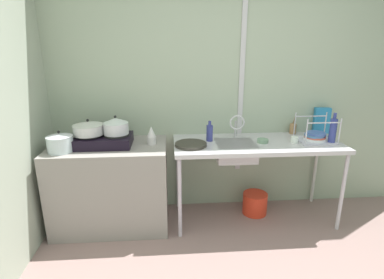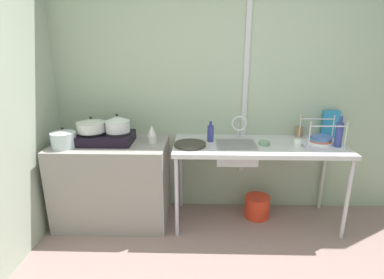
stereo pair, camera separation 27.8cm
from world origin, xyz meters
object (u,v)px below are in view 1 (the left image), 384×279
at_px(cereal_box, 322,120).
at_px(pot_beside_stove, 60,142).
at_px(bucket_on_floor, 255,203).
at_px(pot_on_left_burner, 88,128).
at_px(cup_by_rack, 295,140).
at_px(pot_on_right_burner, 116,126).
at_px(faucet, 237,123).
at_px(stove, 103,140).
at_px(bottle_by_rack, 333,131).
at_px(bottle_by_sink, 210,133).
at_px(utensil_jar, 293,128).
at_px(dish_rack, 315,137).
at_px(small_bowl_on_drainboard, 263,141).
at_px(percolator, 151,136).
at_px(frying_pan, 191,144).
at_px(sink_basin, 235,151).

bearing_deg(cereal_box, pot_beside_stove, -163.66).
height_order(cereal_box, bucket_on_floor, cereal_box).
height_order(pot_on_left_burner, cup_by_rack, pot_on_left_burner).
bearing_deg(pot_on_right_burner, cup_by_rack, -1.84).
bearing_deg(faucet, stove, -174.26).
relative_size(faucet, bottle_by_rack, 0.83).
xyz_separation_m(pot_beside_stove, bottle_by_sink, (1.34, 0.22, -0.00)).
relative_size(pot_on_left_burner, utensil_jar, 1.28).
xyz_separation_m(dish_rack, bucket_on_floor, (-0.53, 0.08, -0.75)).
distance_m(pot_on_left_burner, bottle_by_rack, 2.28).
bearing_deg(cereal_box, small_bowl_on_drainboard, -150.69).
bearing_deg(bucket_on_floor, dish_rack, -8.84).
xyz_separation_m(pot_on_right_burner, dish_rack, (1.91, -0.01, -0.15)).
distance_m(pot_on_right_burner, percolator, 0.34).
xyz_separation_m(pot_on_left_burner, pot_on_right_burner, (0.25, 0.00, 0.01)).
distance_m(percolator, dish_rack, 1.59).
bearing_deg(pot_beside_stove, pot_on_left_burner, 33.55).
bearing_deg(utensil_jar, dish_rack, -66.92).
height_order(pot_on_right_burner, utensil_jar, pot_on_right_burner).
xyz_separation_m(bottle_by_sink, cereal_box, (1.22, 0.19, 0.05)).
bearing_deg(cup_by_rack, pot_beside_stove, -177.63).
bearing_deg(pot_beside_stove, bottle_by_rack, 1.21).
bearing_deg(stove, dish_rack, -0.18).
relative_size(stove, frying_pan, 1.76).
bearing_deg(small_bowl_on_drainboard, cereal_box, 22.03).
bearing_deg(percolator, small_bowl_on_drainboard, -1.77).
height_order(frying_pan, dish_rack, dish_rack).
bearing_deg(utensil_jar, pot_on_left_burner, -172.65).
height_order(stove, percolator, percolator).
bearing_deg(stove, frying_pan, -5.11).
relative_size(sink_basin, frying_pan, 1.27).
bearing_deg(bottle_by_rack, frying_pan, 179.22).
xyz_separation_m(percolator, dish_rack, (1.59, -0.02, -0.04)).
xyz_separation_m(frying_pan, utensil_jar, (1.11, 0.34, 0.04)).
xyz_separation_m(pot_on_left_burner, utensil_jar, (2.04, 0.26, -0.12)).
height_order(pot_on_left_burner, bucket_on_floor, pot_on_left_burner).
relative_size(small_bowl_on_drainboard, utensil_jar, 0.49).
bearing_deg(frying_pan, cup_by_rack, 1.05).
distance_m(pot_on_left_burner, cereal_box, 2.36).
relative_size(pot_on_left_burner, small_bowl_on_drainboard, 2.63).
bearing_deg(pot_on_right_burner, faucet, 6.36).
relative_size(faucet, dish_rack, 0.72).
bearing_deg(pot_on_left_burner, cup_by_rack, -1.61).
height_order(bottle_by_rack, utensil_jar, bottle_by_rack).
height_order(dish_rack, cereal_box, cereal_box).
bearing_deg(bucket_on_floor, utensil_jar, 24.36).
relative_size(sink_basin, utensil_jar, 1.72).
distance_m(pot_on_left_burner, bottle_by_sink, 1.13).
xyz_separation_m(percolator, bucket_on_floor, (1.06, 0.07, -0.80)).
bearing_deg(pot_on_left_burner, bottle_by_sink, 3.66).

